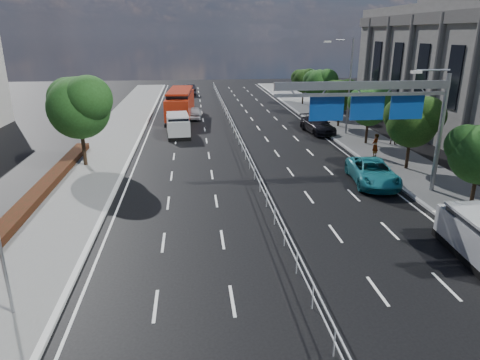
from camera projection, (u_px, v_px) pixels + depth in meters
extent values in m
plane|color=black|center=(306.00, 296.00, 16.09)|extent=(160.00, 160.00, 0.00)
cube|color=silver|center=(58.00, 311.00, 15.12)|extent=(0.25, 140.00, 0.15)
cube|color=silver|center=(240.00, 136.00, 36.91)|extent=(0.05, 85.00, 0.05)
cube|color=silver|center=(240.00, 141.00, 37.06)|extent=(0.05, 85.00, 0.05)
cylinder|color=gray|center=(3.00, 262.00, 14.30)|extent=(0.12, 0.12, 4.20)
cylinder|color=gray|center=(440.00, 135.00, 25.44)|extent=(0.28, 0.28, 7.20)
cube|color=gray|center=(364.00, 85.00, 23.94)|extent=(10.20, 0.25, 0.45)
cube|color=gray|center=(363.00, 94.00, 24.10)|extent=(10.20, 0.18, 0.18)
cylinder|color=gray|center=(433.00, 70.00, 24.10)|extent=(2.00, 0.10, 0.10)
cube|color=silver|center=(416.00, 72.00, 24.03)|extent=(0.60, 0.25, 0.15)
cube|color=navy|center=(407.00, 107.00, 24.83)|extent=(2.00, 0.08, 1.40)
cube|color=white|center=(406.00, 107.00, 24.87)|extent=(1.80, 0.02, 1.20)
cube|color=navy|center=(367.00, 108.00, 24.57)|extent=(2.00, 0.08, 1.40)
cube|color=white|center=(367.00, 108.00, 24.62)|extent=(1.80, 0.02, 1.20)
cube|color=navy|center=(327.00, 109.00, 24.32)|extent=(2.00, 0.08, 1.40)
cube|color=white|center=(326.00, 109.00, 24.36)|extent=(1.80, 0.02, 1.20)
cylinder|color=gray|center=(349.00, 88.00, 40.21)|extent=(0.16, 0.16, 9.00)
cylinder|color=gray|center=(341.00, 40.00, 38.68)|extent=(0.10, 2.40, 0.10)
cube|color=silver|center=(328.00, 42.00, 38.60)|extent=(0.60, 0.25, 0.15)
cube|color=#4C4947|center=(444.00, 17.00, 35.11)|extent=(0.40, 36.00, 1.00)
cylinder|color=black|center=(83.00, 143.00, 31.17)|extent=(0.28, 0.28, 3.50)
sphere|color=#1C3E14|center=(79.00, 108.00, 30.32)|extent=(4.40, 4.40, 4.40)
sphere|color=#1C3E14|center=(89.00, 99.00, 29.57)|extent=(3.30, 3.30, 3.30)
sphere|color=#1C3E14|center=(69.00, 99.00, 30.68)|extent=(3.08, 3.08, 3.08)
cylinder|color=black|center=(474.00, 188.00, 23.44)|extent=(0.21, 0.21, 2.60)
sphere|color=#1C3E14|center=(480.00, 155.00, 22.81)|extent=(3.20, 3.20, 3.20)
sphere|color=#1C3E14|center=(466.00, 145.00, 23.07)|extent=(2.24, 2.24, 2.24)
cylinder|color=black|center=(408.00, 151.00, 30.45)|extent=(0.22, 0.22, 2.80)
sphere|color=black|center=(412.00, 123.00, 29.78)|extent=(3.50, 3.50, 3.50)
sphere|color=black|center=(427.00, 116.00, 29.18)|extent=(2.62, 2.62, 2.62)
sphere|color=black|center=(401.00, 115.00, 30.06)|extent=(2.45, 2.45, 2.45)
cylinder|color=black|center=(367.00, 130.00, 37.52)|extent=(0.22, 0.22, 2.70)
sphere|color=#1C3E14|center=(369.00, 107.00, 36.87)|extent=(3.30, 3.30, 3.30)
sphere|color=#1C3E14|center=(380.00, 101.00, 36.29)|extent=(2.48, 2.48, 2.47)
sphere|color=#1C3E14|center=(361.00, 101.00, 37.13)|extent=(2.31, 2.31, 2.31)
cylinder|color=black|center=(339.00, 115.00, 44.57)|extent=(0.21, 0.21, 2.65)
sphere|color=black|center=(340.00, 96.00, 43.93)|extent=(3.20, 3.20, 3.20)
sphere|color=black|center=(348.00, 91.00, 43.38)|extent=(2.40, 2.40, 2.40)
sphere|color=black|center=(334.00, 91.00, 44.19)|extent=(2.24, 2.24, 2.24)
cylinder|color=black|center=(318.00, 103.00, 51.59)|extent=(0.23, 0.23, 2.85)
sphere|color=#1C3E14|center=(319.00, 85.00, 50.90)|extent=(3.60, 3.60, 3.60)
sphere|color=#1C3E14|center=(327.00, 80.00, 50.28)|extent=(2.70, 2.70, 2.70)
sphere|color=#1C3E14|center=(313.00, 81.00, 51.19)|extent=(2.52, 2.52, 2.52)
cylinder|color=black|center=(303.00, 95.00, 58.67)|extent=(0.21, 0.21, 2.60)
sphere|color=black|center=(303.00, 81.00, 58.05)|extent=(3.10, 3.10, 3.10)
sphere|color=black|center=(309.00, 77.00, 57.51)|extent=(2.32, 2.33, 2.32)
sphere|color=black|center=(299.00, 78.00, 58.29)|extent=(2.17, 2.17, 2.17)
cube|color=black|center=(178.00, 134.00, 41.22)|extent=(2.43, 4.94, 0.34)
cube|color=beige|center=(178.00, 125.00, 40.95)|extent=(2.39, 4.85, 1.42)
cube|color=black|center=(178.00, 118.00, 40.72)|extent=(2.12, 3.52, 0.63)
cube|color=beige|center=(177.00, 115.00, 40.62)|extent=(2.23, 3.81, 0.13)
cylinder|color=black|center=(170.00, 136.00, 39.57)|extent=(0.35, 0.73, 0.71)
cylinder|color=black|center=(188.00, 135.00, 39.87)|extent=(0.35, 0.73, 0.71)
cylinder|color=black|center=(169.00, 129.00, 42.45)|extent=(0.35, 0.73, 0.71)
cylinder|color=black|center=(186.00, 128.00, 42.76)|extent=(0.35, 0.73, 0.71)
cube|color=black|center=(181.00, 116.00, 49.96)|extent=(3.32, 11.08, 0.33)
cube|color=#98200B|center=(180.00, 104.00, 49.50)|extent=(3.25, 10.86, 2.22)
cube|color=black|center=(180.00, 95.00, 49.14)|extent=(2.85, 7.85, 0.98)
cube|color=#98200B|center=(180.00, 90.00, 48.98)|extent=(2.99, 8.50, 0.20)
cylinder|color=black|center=(168.00, 121.00, 46.52)|extent=(0.33, 0.69, 0.67)
cylinder|color=black|center=(188.00, 121.00, 46.61)|extent=(0.33, 0.69, 0.67)
cylinder|color=black|center=(175.00, 110.00, 53.20)|extent=(0.33, 0.69, 0.67)
cylinder|color=black|center=(192.00, 110.00, 53.29)|extent=(0.33, 0.69, 0.67)
imported|color=#B0B1B8|center=(194.00, 113.00, 49.21)|extent=(1.92, 4.26, 1.42)
imported|color=black|center=(189.00, 90.00, 68.53)|extent=(2.29, 5.16, 1.64)
cube|color=black|center=(479.00, 254.00, 18.80)|extent=(2.36, 4.86, 0.32)
cylinder|color=black|center=(444.00, 235.00, 20.16)|extent=(0.33, 0.68, 0.66)
cylinder|color=black|center=(478.00, 235.00, 20.21)|extent=(0.33, 0.68, 0.66)
imported|color=#1C737F|center=(373.00, 172.00, 27.92)|extent=(3.23, 5.84, 1.55)
imported|color=black|center=(318.00, 125.00, 42.30)|extent=(2.84, 5.57, 1.55)
imported|color=gray|center=(375.00, 145.00, 33.35)|extent=(0.81, 0.77, 1.86)
imported|color=gray|center=(393.00, 134.00, 37.38)|extent=(1.04, 1.02, 1.69)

